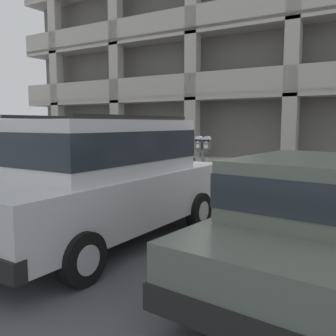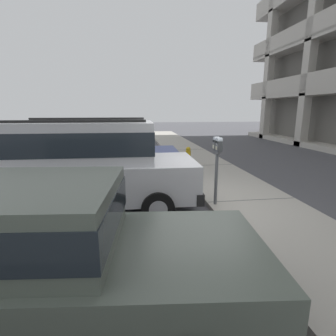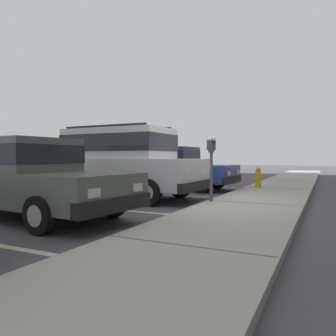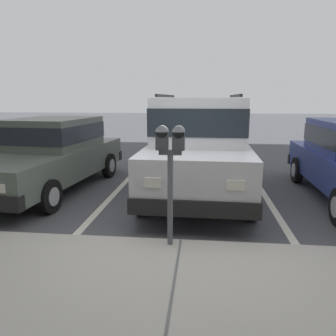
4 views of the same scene
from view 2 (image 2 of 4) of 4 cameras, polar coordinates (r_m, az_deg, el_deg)
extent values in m
cube|color=#4C4C51|center=(6.20, 6.65, -8.97)|extent=(80.00, 80.00, 0.10)
cube|color=#ADA89E|center=(6.60, 17.76, -7.14)|extent=(40.00, 2.20, 0.12)
cube|color=#606060|center=(14.01, 3.66, 4.02)|extent=(0.03, 2.16, 0.00)
cube|color=#606060|center=(10.19, 8.15, 0.63)|extent=(0.03, 2.16, 0.00)
cube|color=#606060|center=(6.58, 17.80, -6.63)|extent=(0.03, 2.16, 0.00)
cube|color=silver|center=(10.49, -7.25, 0.34)|extent=(0.12, 4.80, 0.01)
cube|color=silver|center=(7.47, -6.89, -4.74)|extent=(0.12, 4.80, 0.01)
cube|color=silver|center=(4.59, -6.03, -16.43)|extent=(0.12, 4.80, 0.01)
cube|color=silver|center=(6.03, -16.92, -2.26)|extent=(1.93, 4.73, 0.80)
cube|color=silver|center=(5.89, -17.92, 5.46)|extent=(1.67, 2.94, 0.84)
cube|color=#232B33|center=(5.89, -17.93, 5.66)|extent=(1.70, 2.97, 0.46)
cube|color=black|center=(6.14, 5.06, -4.21)|extent=(1.88, 0.20, 0.24)
cube|color=silver|center=(5.51, 6.85, -2.31)|extent=(0.24, 0.03, 0.14)
cube|color=silver|center=(6.60, 4.53, 0.23)|extent=(0.24, 0.03, 0.14)
cylinder|color=black|center=(5.21, -2.22, -8.68)|extent=(0.21, 0.66, 0.66)
cylinder|color=#B2B2B7|center=(5.21, -2.22, -8.68)|extent=(0.23, 0.37, 0.36)
cylinder|color=black|center=(6.92, -3.45, -3.26)|extent=(0.21, 0.66, 0.66)
cylinder|color=#B2B2B7|center=(6.92, -3.45, -3.26)|extent=(0.23, 0.37, 0.36)
cylinder|color=black|center=(5.78, -32.74, -8.59)|extent=(0.21, 0.66, 0.66)
cylinder|color=#B2B2B7|center=(5.78, -32.74, -8.59)|extent=(0.23, 0.37, 0.36)
cylinder|color=black|center=(7.36, -26.77, -3.66)|extent=(0.21, 0.66, 0.66)
cylinder|color=#B2B2B7|center=(7.36, -26.77, -3.66)|extent=(0.23, 0.37, 0.36)
cube|color=black|center=(5.18, -19.69, 9.54)|extent=(0.10, 2.62, 0.05)
cube|color=black|center=(6.53, -17.06, 10.22)|extent=(0.10, 2.62, 0.05)
cube|color=navy|center=(9.03, -12.21, 2.02)|extent=(1.82, 4.45, 0.60)
cube|color=navy|center=(8.98, -14.31, 5.85)|extent=(1.55, 2.02, 0.64)
cube|color=#232B33|center=(8.98, -14.31, 5.95)|extent=(1.58, 2.05, 0.35)
cube|color=black|center=(9.10, 1.49, 1.23)|extent=(1.74, 0.21, 0.24)
cube|color=black|center=(9.54, -25.17, 0.54)|extent=(1.74, 0.21, 0.24)
cube|color=silver|center=(8.55, 2.31, 2.11)|extent=(0.24, 0.04, 0.14)
cube|color=silver|center=(9.58, 1.37, 3.26)|extent=(0.24, 0.04, 0.14)
cylinder|color=black|center=(8.24, -3.21, -0.86)|extent=(0.18, 0.60, 0.60)
cylinder|color=#B2B2B7|center=(8.24, -3.21, -0.86)|extent=(0.19, 0.33, 0.33)
cylinder|color=black|center=(9.87, -3.75, 1.40)|extent=(0.18, 0.60, 0.60)
cylinder|color=#B2B2B7|center=(9.87, -3.75, 1.40)|extent=(0.19, 0.33, 0.33)
cylinder|color=black|center=(8.55, -21.79, -1.27)|extent=(0.18, 0.60, 0.60)
cylinder|color=#B2B2B7|center=(8.55, -21.79, -1.27)|extent=(0.19, 0.33, 0.33)
cylinder|color=black|center=(10.13, -19.36, 0.99)|extent=(0.18, 0.60, 0.60)
cylinder|color=#B2B2B7|center=(10.13, -19.36, 0.99)|extent=(0.19, 0.33, 0.33)
cube|color=#5B665B|center=(3.12, -24.31, -19.99)|extent=(2.13, 4.55, 0.60)
cube|color=#5B665B|center=(2.98, -30.83, -8.99)|extent=(1.68, 2.12, 0.64)
cube|color=#232B33|center=(2.97, -30.87, -8.70)|extent=(1.71, 2.14, 0.35)
cube|color=black|center=(3.20, 18.75, -22.52)|extent=(1.74, 0.33, 0.24)
cube|color=silver|center=(2.69, 24.55, -24.25)|extent=(0.24, 0.05, 0.14)
cube|color=silver|center=(3.52, 16.71, -14.41)|extent=(0.24, 0.05, 0.14)
cylinder|color=black|center=(3.79, 1.93, -17.91)|extent=(0.22, 0.61, 0.60)
cylinder|color=#B2B2B7|center=(3.79, 1.93, -17.91)|extent=(0.21, 0.35, 0.33)
cylinder|color=#595B60|center=(5.94, 10.42, -2.40)|extent=(0.07, 0.07, 1.17)
cube|color=#595B60|center=(5.81, 10.67, 3.46)|extent=(0.28, 0.06, 0.06)
cube|color=#424447|center=(5.89, 10.41, 4.96)|extent=(0.15, 0.11, 0.22)
cylinder|color=#9EA8B2|center=(5.87, 10.46, 6.03)|extent=(0.15, 0.11, 0.15)
cube|color=#B7B293|center=(5.87, 9.85, 4.59)|extent=(0.08, 0.01, 0.08)
cube|color=#424447|center=(5.70, 11.04, 4.69)|extent=(0.15, 0.11, 0.22)
cylinder|color=#9EA8B2|center=(5.69, 11.09, 5.79)|extent=(0.15, 0.11, 0.15)
cube|color=#B7B293|center=(5.69, 10.46, 4.30)|extent=(0.08, 0.01, 0.08)
cube|color=#B7B2A8|center=(22.95, 22.04, 29.02)|extent=(0.60, 0.50, 18.00)
cylinder|color=gold|center=(10.14, 4.39, 2.24)|extent=(0.20, 0.20, 0.55)
sphere|color=gold|center=(10.09, 4.42, 4.11)|extent=(0.18, 0.18, 0.18)
cylinder|color=gold|center=(10.11, 3.56, 2.37)|extent=(0.08, 0.10, 0.08)
cylinder|color=gold|center=(9.99, 4.58, 2.24)|extent=(0.10, 0.07, 0.07)
camera|label=1|loc=(5.82, -79.54, -0.83)|focal=40.00mm
camera|label=3|loc=(4.88, 104.06, -15.78)|focal=35.00mm
camera|label=4|loc=(8.20, 37.17, 8.32)|focal=35.00mm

